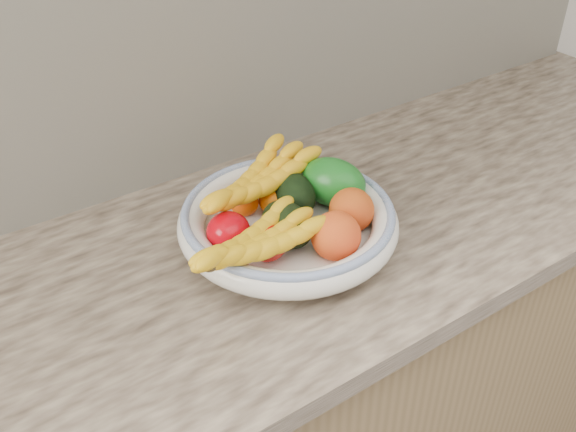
# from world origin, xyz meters

# --- Properties ---
(kitchen_counter) EXTENTS (2.44, 0.66, 1.40)m
(kitchen_counter) POSITION_xyz_m (0.00, 1.69, 0.46)
(kitchen_counter) COLOR brown
(kitchen_counter) RESTS_ON ground
(fruit_bowl) EXTENTS (0.39, 0.39, 0.08)m
(fruit_bowl) POSITION_xyz_m (0.00, 1.66, 0.95)
(fruit_bowl) COLOR silver
(fruit_bowl) RESTS_ON kitchen_counter
(clementine_back_left) EXTENTS (0.06, 0.06, 0.05)m
(clementine_back_left) POSITION_xyz_m (-0.04, 1.75, 0.95)
(clementine_back_left) COLOR #F75605
(clementine_back_left) RESTS_ON fruit_bowl
(clementine_back_right) EXTENTS (0.07, 0.07, 0.05)m
(clementine_back_right) POSITION_xyz_m (0.03, 1.76, 0.95)
(clementine_back_right) COLOR #FF5605
(clementine_back_right) RESTS_ON fruit_bowl
(clementine_back_mid) EXTENTS (0.07, 0.07, 0.05)m
(clementine_back_mid) POSITION_xyz_m (0.01, 1.72, 0.95)
(clementine_back_mid) COLOR orange
(clementine_back_mid) RESTS_ON fruit_bowl
(tomato_left) EXTENTS (0.08, 0.08, 0.07)m
(tomato_left) POSITION_xyz_m (-0.11, 1.68, 0.96)
(tomato_left) COLOR #BF010D
(tomato_left) RESTS_ON fruit_bowl
(tomato_near_left) EXTENTS (0.07, 0.07, 0.06)m
(tomato_near_left) POSITION_xyz_m (-0.07, 1.61, 0.96)
(tomato_near_left) COLOR #C00904
(tomato_near_left) RESTS_ON fruit_bowl
(avocado_center) EXTENTS (0.08, 0.11, 0.08)m
(avocado_center) POSITION_xyz_m (-0.02, 1.64, 0.96)
(avocado_center) COLOR black
(avocado_center) RESTS_ON fruit_bowl
(avocado_right) EXTENTS (0.10, 0.13, 0.08)m
(avocado_right) POSITION_xyz_m (0.04, 1.71, 0.96)
(avocado_right) COLOR black
(avocado_right) RESTS_ON fruit_bowl
(green_mango) EXTENTS (0.16, 0.16, 0.11)m
(green_mango) POSITION_xyz_m (0.12, 1.68, 0.98)
(green_mango) COLOR #105915
(green_mango) RESTS_ON fruit_bowl
(peach_front) EXTENTS (0.09, 0.09, 0.08)m
(peach_front) POSITION_xyz_m (0.03, 1.56, 0.97)
(peach_front) COLOR orange
(peach_front) RESTS_ON fruit_bowl
(peach_right) EXTENTS (0.10, 0.10, 0.08)m
(peach_right) POSITION_xyz_m (0.10, 1.60, 0.97)
(peach_right) COLOR orange
(peach_right) RESTS_ON fruit_bowl
(banana_bunch_back) EXTENTS (0.32, 0.21, 0.09)m
(banana_bunch_back) POSITION_xyz_m (-0.01, 1.74, 0.99)
(banana_bunch_back) COLOR yellow
(banana_bunch_back) RESTS_ON fruit_bowl
(banana_bunch_front) EXTENTS (0.29, 0.16, 0.08)m
(banana_bunch_front) POSITION_xyz_m (-0.11, 1.59, 0.98)
(banana_bunch_front) COLOR yellow
(banana_bunch_front) RESTS_ON fruit_bowl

